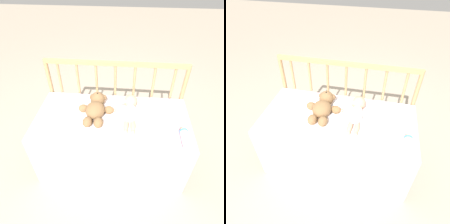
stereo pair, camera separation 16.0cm
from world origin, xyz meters
The scene contains 7 objects.
ground_plane centered at (0.00, 0.00, 0.00)m, with size 12.00×12.00×0.00m, color tan.
crib_mattress centered at (0.00, 0.00, 0.27)m, with size 1.26×0.62×0.55m.
crib_rail centered at (0.00, 0.33, 0.62)m, with size 1.26×0.04×0.88m.
blanket centered at (0.01, 0.02, 0.55)m, with size 0.78×0.52×0.01m.
teddy_bear centered at (-0.14, 0.05, 0.60)m, with size 0.30×0.37×0.13m.
baby centered at (0.15, 0.06, 0.59)m, with size 0.32×0.40×0.12m.
baby_bottle centered at (0.55, -0.19, 0.58)m, with size 0.06×0.19×0.06m.
Camera 1 is at (0.11, -1.20, 1.65)m, focal length 32.00 mm.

